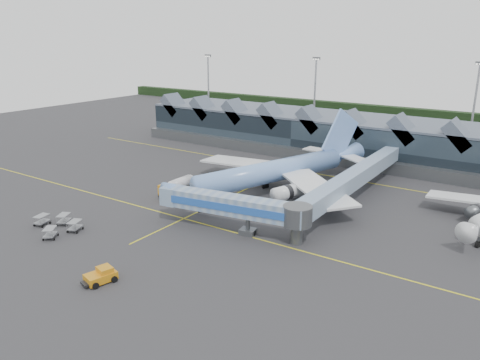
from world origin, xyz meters
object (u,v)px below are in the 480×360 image
Objects in this scene: jet_bridge at (242,208)px; pushback_tug at (101,276)px; fuel_truck at (178,185)px; main_airliner at (278,170)px.

jet_bridge reaches higher than pushback_tug.
fuel_truck is 33.55m from pushback_tug.
main_airliner is at bearing 95.29° from jet_bridge.
jet_bridge reaches higher than fuel_truck.
fuel_truck is (-15.17, -11.20, -2.73)m from main_airliner.
jet_bridge is 22.18m from fuel_truck.
pushback_tug is at bearing -114.62° from jet_bridge.
fuel_truck is at bearing -124.16° from main_airliner.
jet_bridge is 5.53× the size of pushback_tug.
jet_bridge is 22.76m from pushback_tug.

